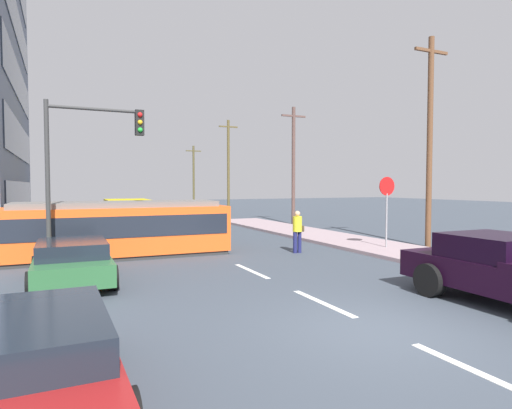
% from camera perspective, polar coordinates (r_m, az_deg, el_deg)
% --- Properties ---
extents(ground_plane, '(120.00, 120.00, 0.00)m').
position_cam_1_polar(ground_plane, '(17.24, -6.06, -6.38)').
color(ground_plane, '#3C444F').
extents(sidewalk_curb_right, '(3.20, 36.00, 0.14)m').
position_cam_1_polar(sidewalk_curb_right, '(17.41, 20.43, -6.21)').
color(sidewalk_curb_right, '#A38B91').
rests_on(sidewalk_curb_right, ground).
extents(lane_stripe_0, '(0.16, 2.40, 0.01)m').
position_cam_1_polar(lane_stripe_0, '(7.31, 27.37, -19.19)').
color(lane_stripe_0, silver).
rests_on(lane_stripe_0, ground).
extents(lane_stripe_1, '(0.16, 2.40, 0.01)m').
position_cam_1_polar(lane_stripe_1, '(10.13, 8.81, -12.77)').
color(lane_stripe_1, silver).
rests_on(lane_stripe_1, ground).
extents(lane_stripe_2, '(0.16, 2.40, 0.01)m').
position_cam_1_polar(lane_stripe_2, '(13.56, -0.63, -8.80)').
color(lane_stripe_2, silver).
rests_on(lane_stripe_2, ground).
extents(lane_stripe_3, '(0.16, 2.40, 0.01)m').
position_cam_1_polar(lane_stripe_3, '(23.56, -11.18, -3.99)').
color(lane_stripe_3, silver).
rests_on(lane_stripe_3, ground).
extents(lane_stripe_4, '(0.16, 2.40, 0.01)m').
position_cam_1_polar(lane_stripe_4, '(29.40, -13.88, -2.72)').
color(lane_stripe_4, silver).
rests_on(lane_stripe_4, ground).
extents(streetcar_tram, '(8.07, 2.66, 2.07)m').
position_cam_1_polar(streetcar_tram, '(16.97, -17.71, -2.99)').
color(streetcar_tram, '#F3551B').
rests_on(streetcar_tram, ground).
extents(city_bus, '(2.62, 5.77, 1.80)m').
position_cam_1_polar(city_bus, '(26.45, -16.36, -1.08)').
color(city_bus, gold).
rests_on(city_bus, ground).
extents(pedestrian_crossing, '(0.51, 0.36, 1.67)m').
position_cam_1_polar(pedestrian_crossing, '(17.09, 5.52, -3.26)').
color(pedestrian_crossing, navy).
rests_on(pedestrian_crossing, ground).
extents(parked_sedan_near, '(2.09, 4.46, 1.19)m').
position_cam_1_polar(parked_sedan_near, '(6.01, -27.73, -17.73)').
color(parked_sedan_near, maroon).
rests_on(parked_sedan_near, ground).
extents(parked_sedan_mid, '(2.10, 4.09, 1.19)m').
position_cam_1_polar(parked_sedan_mid, '(12.76, -23.18, -6.91)').
color(parked_sedan_mid, '#2B6136').
rests_on(parked_sedan_mid, ground).
extents(parked_sedan_far, '(1.96, 4.18, 1.19)m').
position_cam_1_polar(parked_sedan_far, '(20.84, -23.93, -3.31)').
color(parked_sedan_far, silver).
rests_on(parked_sedan_far, ground).
extents(parked_sedan_furthest, '(1.96, 4.46, 1.19)m').
position_cam_1_polar(parked_sedan_furthest, '(26.76, -23.93, -2.05)').
color(parked_sedan_furthest, maroon).
rests_on(parked_sedan_furthest, ground).
extents(stop_sign, '(0.76, 0.07, 2.88)m').
position_cam_1_polar(stop_sign, '(18.35, 16.94, 0.95)').
color(stop_sign, gray).
rests_on(stop_sign, sidewalk_curb_right).
extents(traffic_light_mast, '(3.01, 0.33, 5.32)m').
position_cam_1_polar(traffic_light_mast, '(14.84, -21.47, 6.42)').
color(traffic_light_mast, '#333333').
rests_on(traffic_light_mast, ground).
extents(utility_pole_near, '(1.80, 0.24, 8.98)m').
position_cam_1_polar(utility_pole_near, '(20.09, 22.03, 8.09)').
color(utility_pole_near, brown).
rests_on(utility_pole_near, ground).
extents(utility_pole_mid, '(1.80, 0.24, 7.94)m').
position_cam_1_polar(utility_pole_mid, '(29.32, 4.99, 5.44)').
color(utility_pole_mid, brown).
rests_on(utility_pole_mid, ground).
extents(utility_pole_far, '(1.80, 0.24, 8.60)m').
position_cam_1_polar(utility_pole_far, '(39.51, -3.68, 5.19)').
color(utility_pole_far, brown).
rests_on(utility_pole_far, ground).
extents(utility_pole_distant, '(1.80, 0.24, 7.25)m').
position_cam_1_polar(utility_pole_distant, '(50.66, -8.26, 3.82)').
color(utility_pole_distant, brown).
rests_on(utility_pole_distant, ground).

